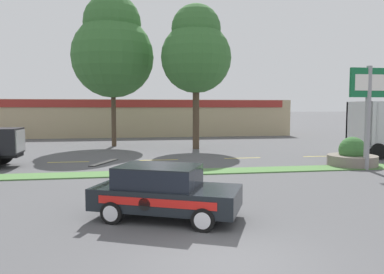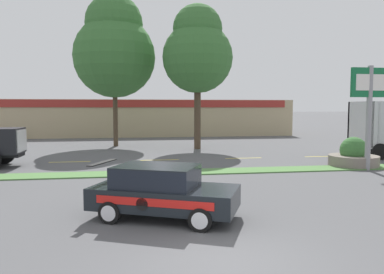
{
  "view_description": "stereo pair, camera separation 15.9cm",
  "coord_description": "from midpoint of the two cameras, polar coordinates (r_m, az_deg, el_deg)",
  "views": [
    {
      "loc": [
        -2.0,
        -7.44,
        3.22
      ],
      "look_at": [
        0.84,
        9.47,
        1.89
      ],
      "focal_mm": 35.0,
      "sensor_mm": 36.0,
      "label": 1
    },
    {
      "loc": [
        -1.84,
        -7.46,
        3.22
      ],
      "look_at": [
        0.84,
        9.47,
        1.89
      ],
      "focal_mm": 35.0,
      "sensor_mm": 36.0,
      "label": 2
    }
  ],
  "objects": [
    {
      "name": "ground_plane",
      "position": [
        8.34,
        4.77,
        -18.31
      ],
      "size": [
        600.0,
        600.0,
        0.0
      ],
      "primitive_type": "plane",
      "color": "#515154"
    },
    {
      "name": "grass_verge",
      "position": [
        18.66,
        -3.5,
        -5.42
      ],
      "size": [
        120.0,
        1.58,
        0.06
      ],
      "primitive_type": "cube",
      "color": "#517F42",
      "rests_on": "ground_plane"
    },
    {
      "name": "centre_line_3",
      "position": [
        23.59,
        -18.5,
        -3.64
      ],
      "size": [
        2.4,
        0.14,
        0.01
      ],
      "primitive_type": "cube",
      "color": "yellow",
      "rests_on": "ground_plane"
    },
    {
      "name": "centre_line_4",
      "position": [
        23.36,
        -5.28,
        -3.5
      ],
      "size": [
        2.4,
        0.14,
        0.01
      ],
      "primitive_type": "cube",
      "color": "yellow",
      "rests_on": "ground_plane"
    },
    {
      "name": "centre_line_5",
      "position": [
        24.36,
        7.51,
        -3.2
      ],
      "size": [
        2.4,
        0.14,
        0.01
      ],
      "primitive_type": "cube",
      "color": "yellow",
      "rests_on": "ground_plane"
    },
    {
      "name": "centre_line_6",
      "position": [
        26.44,
        18.79,
        -2.79
      ],
      "size": [
        2.4,
        0.14,
        0.01
      ],
      "primitive_type": "cube",
      "color": "yellow",
      "rests_on": "ground_plane"
    },
    {
      "name": "rally_car",
      "position": [
        11.07,
        -4.69,
        -8.19
      ],
      "size": [
        4.6,
        3.45,
        1.58
      ],
      "color": "black",
      "rests_on": "ground_plane"
    },
    {
      "name": "store_sign_post",
      "position": [
        21.38,
        25.1,
        5.34
      ],
      "size": [
        2.09,
        0.28,
        5.38
      ],
      "color": "gray",
      "rests_on": "ground_plane"
    },
    {
      "name": "stone_planter",
      "position": [
        22.57,
        23.04,
        -2.7
      ],
      "size": [
        2.66,
        2.66,
        1.64
      ],
      "color": "slate",
      "rests_on": "ground_plane"
    },
    {
      "name": "store_building_backdrop",
      "position": [
        47.14,
        -12.27,
        2.95
      ],
      "size": [
        41.36,
        12.1,
        4.15
      ],
      "color": "tan",
      "rests_on": "ground_plane"
    },
    {
      "name": "tree_behind_left",
      "position": [
        32.53,
        -12.15,
        13.07
      ],
      "size": [
        6.78,
        6.78,
        12.56
      ],
      "color": "#473828",
      "rests_on": "ground_plane"
    },
    {
      "name": "tree_behind_centre",
      "position": [
        29.82,
        0.46,
        12.99
      ],
      "size": [
        5.48,
        5.48,
        11.24
      ],
      "color": "#473828",
      "rests_on": "ground_plane"
    }
  ]
}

